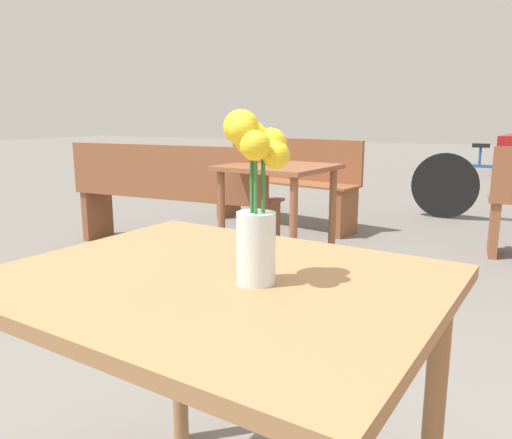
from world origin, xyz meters
The scene contains 6 objects.
table_front centered at (0.00, 0.00, 0.63)m, with size 0.98×0.83×0.74m.
flower_vase centered at (0.09, 0.00, 0.92)m, with size 0.14×0.14×0.34m.
bench_near centered at (-1.88, 2.31, 0.47)m, with size 1.79×0.43×0.85m.
bench_middle centered at (-1.45, 3.64, 0.46)m, with size 1.58×0.65×0.85m.
table_back centered at (-0.87, 2.20, 0.60)m, with size 0.76×0.74×0.74m.
bicycle centered at (0.41, 4.66, 0.36)m, with size 1.69×0.44×0.80m.
Camera 1 is at (0.54, -0.86, 1.07)m, focal length 35.00 mm.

